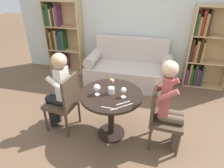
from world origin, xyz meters
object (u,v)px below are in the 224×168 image
Objects in this scene: bookshelf_left at (61,40)px; bookshelf_right at (203,51)px; person_left at (59,90)px; wine_glass_left at (97,88)px; wine_glass_right at (124,90)px; flower_vase at (112,89)px; chair_right at (162,115)px; couch at (129,69)px; chair_left at (65,101)px; person_right at (171,105)px.

bookshelf_right is at bearing 0.06° from bookshelf_left.
person_left reaches higher than wine_glass_left.
bookshelf_left is 2.41m from wine_glass_left.
bookshelf_right reaches higher than wine_glass_right.
wine_glass_left is at bearing -157.46° from flower_vase.
chair_right is 0.91m from wine_glass_left.
flower_vase is at bearing -48.75° from bookshelf_left.
couch is 1.76m from chair_left.
wine_glass_left is at bearing 92.46° from chair_left.
wine_glass_right is at bearing -46.75° from bookshelf_left.
person_right reaches higher than chair_left.
bookshelf_right is 1.99m from person_right.
person_right is (0.77, -1.62, 0.35)m from couch.
person_left is at bearing -115.70° from couch.
couch is 12.37× the size of wine_glass_right.
person_right is at bearing 2.48° from wine_glass_left.
chair_right is at bearing -2.15° from flower_vase.
bookshelf_right is at bearing 139.76° from chair_left.
bookshelf_left is 1.78× the size of chair_left.
couch reaches higher than wine_glass_left.
couch is 1.81m from person_left.
person_left is at bearing 92.26° from person_right.
couch reaches higher than chair_left.
bookshelf_right reaches higher than person_right.
wine_glass_right is (1.79, -1.90, 0.06)m from bookshelf_left.
bookshelf_left is 11.37× the size of wine_glass_right.
wine_glass_left is (-0.85, -0.05, 0.32)m from chair_right.
flower_vase is at bearing 162.80° from wine_glass_right.
bookshelf_right is 2.03m from chair_right.
flower_vase is at bearing 100.07° from chair_left.
person_right reaches higher than couch.
bookshelf_right is 1.78× the size of chair_right.
flower_vase is (-1.40, -1.85, 0.03)m from bookshelf_right.
chair_right is (1.36, 0.00, 0.00)m from chair_left.
chair_right is 0.73m from flower_vase.
wine_glass_left is at bearing 95.73° from person_right.
bookshelf_right reaches higher than wine_glass_left.
chair_left is at bearing -63.53° from bookshelf_left.
flower_vase is at bearing -89.78° from couch.
bookshelf_left is at bearing 170.84° from couch.
couch is 1.50m from bookshelf_right.
person_left is 5.45× the size of flower_vase.
chair_left is 0.72× the size of person_right.
flower_vase is at bearing 90.71° from person_right.
chair_left is (-2.09, -1.88, -0.25)m from bookshelf_right.
person_right is at bearing -64.63° from couch.
person_left reaches higher than chair_left.
bookshelf_right is at bearing 52.86° from flower_vase.
flower_vase is (-0.76, 0.03, 0.12)m from person_right.
bookshelf_right is at bearing 138.30° from person_left.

